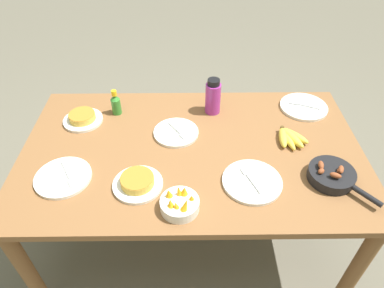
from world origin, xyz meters
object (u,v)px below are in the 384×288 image
(banana_bunch, at_px, (289,137))
(skillet, at_px, (332,175))
(frittata_plate_center, at_px, (138,182))
(water_bottle, at_px, (213,97))
(fruit_bowl_mango, at_px, (180,203))
(hot_sauce_bottle, at_px, (116,104))
(empty_plate_near_front, at_px, (176,133))
(empty_plate_far_left, at_px, (63,177))
(frittata_plate_side, at_px, (83,118))
(empty_plate_far_right, at_px, (304,107))
(empty_plate_mid_edge, at_px, (252,182))

(banana_bunch, height_order, skillet, skillet)
(frittata_plate_center, bearing_deg, water_bottle, 56.78)
(skillet, bearing_deg, fruit_bowl_mango, -116.78)
(water_bottle, bearing_deg, frittata_plate_center, -123.22)
(fruit_bowl_mango, distance_m, hot_sauce_bottle, 0.76)
(skillet, distance_m, fruit_bowl_mango, 0.70)
(banana_bunch, height_order, frittata_plate_center, frittata_plate_center)
(skillet, bearing_deg, empty_plate_near_front, -154.55)
(hot_sauce_bottle, bearing_deg, fruit_bowl_mango, -61.70)
(empty_plate_far_left, bearing_deg, frittata_plate_side, 90.67)
(frittata_plate_side, bearing_deg, empty_plate_near_front, -12.39)
(empty_plate_near_front, relative_size, empty_plate_far_right, 0.88)
(empty_plate_far_right, height_order, water_bottle, water_bottle)
(frittata_plate_center, height_order, frittata_plate_side, frittata_plate_center)
(banana_bunch, height_order, empty_plate_mid_edge, banana_bunch)
(empty_plate_far_left, xyz_separation_m, hot_sauce_bottle, (0.17, 0.50, 0.06))
(empty_plate_near_front, distance_m, fruit_bowl_mango, 0.49)
(frittata_plate_center, distance_m, empty_plate_far_left, 0.35)
(skillet, xyz_separation_m, fruit_bowl_mango, (-0.68, -0.15, 0.00))
(skillet, height_order, hot_sauce_bottle, hot_sauce_bottle)
(frittata_plate_center, relative_size, water_bottle, 1.08)
(empty_plate_near_front, relative_size, empty_plate_far_left, 0.92)
(banana_bunch, xyz_separation_m, frittata_plate_side, (-1.09, 0.17, 0.00))
(empty_plate_far_left, xyz_separation_m, empty_plate_far_right, (1.23, 0.53, -0.00))
(frittata_plate_side, height_order, fruit_bowl_mango, fruit_bowl_mango)
(frittata_plate_side, relative_size, empty_plate_near_front, 0.90)
(empty_plate_mid_edge, bearing_deg, empty_plate_near_front, 135.15)
(banana_bunch, distance_m, fruit_bowl_mango, 0.70)
(empty_plate_far_left, bearing_deg, skillet, -1.01)
(skillet, bearing_deg, frittata_plate_side, -149.44)
(empty_plate_near_front, height_order, empty_plate_far_left, same)
(skillet, bearing_deg, frittata_plate_center, -127.75)
(water_bottle, bearing_deg, empty_plate_far_left, -144.33)
(skillet, xyz_separation_m, water_bottle, (-0.51, 0.53, 0.07))
(skillet, height_order, empty_plate_mid_edge, skillet)
(water_bottle, relative_size, hot_sauce_bottle, 1.39)
(empty_plate_far_left, relative_size, empty_plate_far_right, 0.95)
(empty_plate_mid_edge, bearing_deg, hot_sauce_bottle, 142.05)
(frittata_plate_center, relative_size, empty_plate_mid_edge, 0.83)
(water_bottle, bearing_deg, empty_plate_mid_edge, -74.78)
(frittata_plate_center, xyz_separation_m, empty_plate_far_left, (-0.34, 0.05, -0.01))
(empty_plate_near_front, bearing_deg, empty_plate_mid_edge, -44.85)
(empty_plate_near_front, bearing_deg, hot_sauce_bottle, 150.93)
(empty_plate_far_right, distance_m, water_bottle, 0.53)
(banana_bunch, distance_m, frittata_plate_side, 1.10)
(frittata_plate_side, height_order, empty_plate_mid_edge, frittata_plate_side)
(empty_plate_far_left, xyz_separation_m, water_bottle, (0.71, 0.51, 0.09))
(empty_plate_mid_edge, relative_size, fruit_bowl_mango, 1.64)
(frittata_plate_side, relative_size, empty_plate_far_left, 0.83)
(frittata_plate_side, height_order, empty_plate_near_front, frittata_plate_side)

